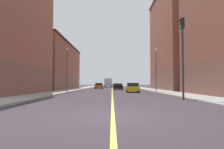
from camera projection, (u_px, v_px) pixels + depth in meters
The scene contains 14 objects.
ground_plane at pixel (114, 116), 8.48m from camera, with size 400.00×400.00×0.00m, color #362E36.
sidewalk_left at pixel (141, 88), 57.41m from camera, with size 3.23×168.00×0.15m, color #9E9B93.
sidewalk_right at pixel (85, 88), 57.47m from camera, with size 3.23×168.00×0.15m, color #9E9B93.
lane_center_stripe at pixel (113, 88), 57.44m from camera, with size 0.16×154.00×0.01m, color #E5D14C.
building_left_mid at pixel (185, 41), 41.59m from camera, with size 10.61×19.24×19.98m.
building_right_midblock at pixel (49, 66), 46.69m from camera, with size 10.61×26.15×10.34m.
traffic_light_left_near at pixel (183, 47), 16.95m from camera, with size 0.40×0.32×6.78m.
street_lamp_left_near at pixel (157, 65), 31.91m from camera, with size 0.36×0.36×6.59m.
street_lamp_right_near at pixel (68, 65), 31.01m from camera, with size 0.36×0.36×6.55m.
car_yellow at pixel (133, 88), 31.35m from camera, with size 2.06×4.02×1.42m.
car_black at pixel (119, 87), 43.59m from camera, with size 1.86×4.24×1.33m.
car_orange at pixel (100, 86), 51.06m from camera, with size 2.04×4.00×1.43m.
car_green at pixel (116, 86), 61.43m from camera, with size 1.85×4.14×1.31m.
box_truck at pixel (109, 83), 69.91m from camera, with size 2.59×7.40×2.95m.
Camera 1 is at (-0.03, -8.55, 1.35)m, focal length 32.98 mm.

